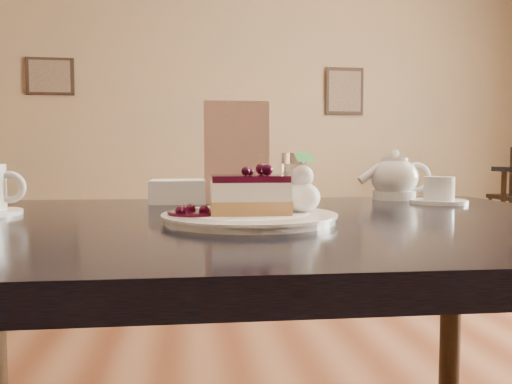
{
  "coord_description": "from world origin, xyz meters",
  "views": [
    {
      "loc": [
        -0.06,
        -0.75,
        0.83
      ],
      "look_at": [
        0.03,
        -0.07,
        0.78
      ],
      "focal_mm": 35.0,
      "sensor_mm": 36.0,
      "label": 1
    }
  ],
  "objects": [
    {
      "name": "main_table",
      "position": [
        0.03,
        0.04,
        0.65
      ],
      "size": [
        1.19,
        0.82,
        0.73
      ],
      "rotation": [
        0.0,
        0.0,
        -0.03
      ],
      "color": "black",
      "rests_on": "ground"
    },
    {
      "name": "dessert_plate",
      "position": [
        0.03,
        -0.0,
        0.74
      ],
      "size": [
        0.26,
        0.26,
        0.01
      ],
      "primitive_type": "cylinder",
      "color": "white",
      "rests_on": "main_table"
    },
    {
      "name": "cheesecake_slice",
      "position": [
        0.03,
        -0.0,
        0.77
      ],
      "size": [
        0.12,
        0.09,
        0.06
      ],
      "rotation": [
        0.0,
        0.0,
        -0.03
      ],
      "color": "#B27B4F",
      "rests_on": "dessert_plate"
    },
    {
      "name": "whipped_cream",
      "position": [
        0.12,
        0.0,
        0.77
      ],
      "size": [
        0.06,
        0.06,
        0.05
      ],
      "color": "white",
      "rests_on": "dessert_plate"
    },
    {
      "name": "berry_sauce",
      "position": [
        -0.05,
        -0.01,
        0.75
      ],
      "size": [
        0.08,
        0.08,
        0.01
      ],
      "primitive_type": "cylinder",
      "color": "black",
      "rests_on": "dessert_plate"
    },
    {
      "name": "tea_set",
      "position": [
        0.42,
        0.32,
        0.77
      ],
      "size": [
        0.21,
        0.22,
        0.1
      ],
      "color": "white",
      "rests_on": "main_table"
    },
    {
      "name": "menu_card",
      "position": [
        0.05,
        0.31,
        0.84
      ],
      "size": [
        0.14,
        0.03,
        0.21
      ],
      "primitive_type": "cube",
      "rotation": [
        0.0,
        0.0,
        -0.03
      ],
      "color": "beige",
      "rests_on": "main_table"
    },
    {
      "name": "sugar_shaker",
      "position": [
        0.18,
        0.36,
        0.79
      ],
      "size": [
        0.06,
        0.06,
        0.11
      ],
      "color": "white",
      "rests_on": "main_table"
    },
    {
      "name": "napkin_stack",
      "position": [
        -0.08,
        0.34,
        0.75
      ],
      "size": [
        0.12,
        0.12,
        0.05
      ],
      "primitive_type": "cube",
      "rotation": [
        0.0,
        0.0,
        -0.03
      ],
      "color": "white",
      "rests_on": "main_table"
    }
  ]
}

